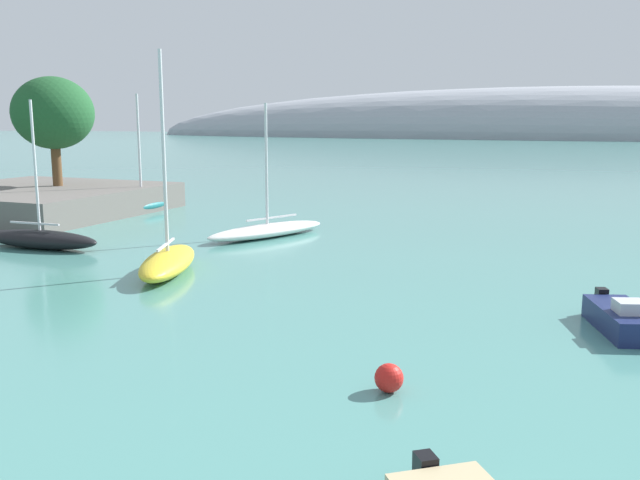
{
  "coord_description": "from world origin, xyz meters",
  "views": [
    {
      "loc": [
        7.97,
        0.32,
        6.95
      ],
      "look_at": [
        -3.73,
        28.99,
        1.39
      ],
      "focal_mm": 38.16,
      "sensor_mm": 36.0,
      "label": 1
    }
  ],
  "objects_px": {
    "sailboat_teal_outer_mooring": "(142,204)",
    "sailboat_yellow_near_shore": "(168,261)",
    "motorboat_navy_outer": "(622,318)",
    "sailboat_white_mid_mooring": "(267,230)",
    "sailboat_black_end_of_line": "(40,239)",
    "tree_clump_shore": "(53,113)",
    "mooring_buoy_red": "(389,378)"
  },
  "relations": [
    {
      "from": "sailboat_yellow_near_shore",
      "to": "sailboat_black_end_of_line",
      "type": "relative_size",
      "value": 1.25
    },
    {
      "from": "tree_clump_shore",
      "to": "sailboat_white_mid_mooring",
      "type": "bearing_deg",
      "value": -12.53
    },
    {
      "from": "sailboat_teal_outer_mooring",
      "to": "mooring_buoy_red",
      "type": "bearing_deg",
      "value": -131.94
    },
    {
      "from": "sailboat_yellow_near_shore",
      "to": "motorboat_navy_outer",
      "type": "bearing_deg",
      "value": -115.89
    },
    {
      "from": "sailboat_yellow_near_shore",
      "to": "motorboat_navy_outer",
      "type": "distance_m",
      "value": 18.88
    },
    {
      "from": "sailboat_black_end_of_line",
      "to": "motorboat_navy_outer",
      "type": "distance_m",
      "value": 28.99
    },
    {
      "from": "tree_clump_shore",
      "to": "sailboat_black_end_of_line",
      "type": "bearing_deg",
      "value": -50.52
    },
    {
      "from": "sailboat_teal_outer_mooring",
      "to": "mooring_buoy_red",
      "type": "xyz_separation_m",
      "value": [
        26.92,
        -25.83,
        -0.2
      ]
    },
    {
      "from": "sailboat_yellow_near_shore",
      "to": "sailboat_white_mid_mooring",
      "type": "bearing_deg",
      "value": -20.45
    },
    {
      "from": "motorboat_navy_outer",
      "to": "mooring_buoy_red",
      "type": "bearing_deg",
      "value": -54.68
    },
    {
      "from": "sailboat_white_mid_mooring",
      "to": "tree_clump_shore",
      "type": "bearing_deg",
      "value": -78.67
    },
    {
      "from": "sailboat_teal_outer_mooring",
      "to": "sailboat_yellow_near_shore",
      "type": "bearing_deg",
      "value": -138.35
    },
    {
      "from": "sailboat_teal_outer_mooring",
      "to": "motorboat_navy_outer",
      "type": "bearing_deg",
      "value": -117.07
    },
    {
      "from": "sailboat_white_mid_mooring",
      "to": "sailboat_black_end_of_line",
      "type": "distance_m",
      "value": 12.53
    },
    {
      "from": "sailboat_white_mid_mooring",
      "to": "mooring_buoy_red",
      "type": "distance_m",
      "value": 23.73
    },
    {
      "from": "sailboat_white_mid_mooring",
      "to": "sailboat_teal_outer_mooring",
      "type": "distance_m",
      "value": 14.95
    },
    {
      "from": "sailboat_white_mid_mooring",
      "to": "motorboat_navy_outer",
      "type": "bearing_deg",
      "value": 81.92
    },
    {
      "from": "sailboat_white_mid_mooring",
      "to": "sailboat_teal_outer_mooring",
      "type": "xyz_separation_m",
      "value": [
        -13.61,
        6.19,
        0.14
      ]
    },
    {
      "from": "sailboat_teal_outer_mooring",
      "to": "sailboat_white_mid_mooring",
      "type": "bearing_deg",
      "value": -112.58
    },
    {
      "from": "sailboat_yellow_near_shore",
      "to": "sailboat_white_mid_mooring",
      "type": "distance_m",
      "value": 10.38
    },
    {
      "from": "sailboat_white_mid_mooring",
      "to": "motorboat_navy_outer",
      "type": "relative_size",
      "value": 2.07
    },
    {
      "from": "sailboat_yellow_near_shore",
      "to": "sailboat_black_end_of_line",
      "type": "distance_m",
      "value": 10.2
    },
    {
      "from": "sailboat_teal_outer_mooring",
      "to": "mooring_buoy_red",
      "type": "distance_m",
      "value": 37.31
    },
    {
      "from": "mooring_buoy_red",
      "to": "sailboat_white_mid_mooring",
      "type": "bearing_deg",
      "value": 124.13
    },
    {
      "from": "sailboat_yellow_near_shore",
      "to": "sailboat_teal_outer_mooring",
      "type": "height_order",
      "value": "sailboat_yellow_near_shore"
    },
    {
      "from": "tree_clump_shore",
      "to": "sailboat_black_end_of_line",
      "type": "distance_m",
      "value": 17.34
    },
    {
      "from": "tree_clump_shore",
      "to": "motorboat_navy_outer",
      "type": "bearing_deg",
      "value": -22.7
    },
    {
      "from": "sailboat_white_mid_mooring",
      "to": "sailboat_black_end_of_line",
      "type": "height_order",
      "value": "sailboat_black_end_of_line"
    },
    {
      "from": "motorboat_navy_outer",
      "to": "sailboat_yellow_near_shore",
      "type": "bearing_deg",
      "value": -113.02
    },
    {
      "from": "sailboat_teal_outer_mooring",
      "to": "tree_clump_shore",
      "type": "bearing_deg",
      "value": 107.72
    },
    {
      "from": "mooring_buoy_red",
      "to": "sailboat_yellow_near_shore",
      "type": "bearing_deg",
      "value": 144.8
    },
    {
      "from": "sailboat_yellow_near_shore",
      "to": "motorboat_navy_outer",
      "type": "xyz_separation_m",
      "value": [
        18.83,
        -1.47,
        -0.16
      ]
    }
  ]
}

